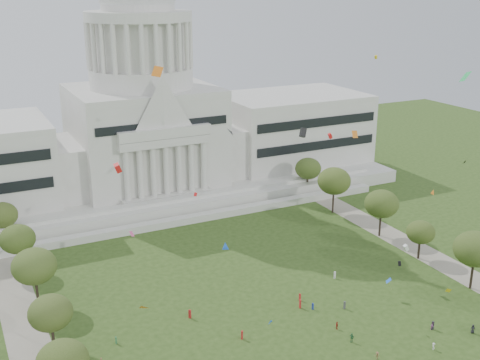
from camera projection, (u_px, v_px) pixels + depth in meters
capitol at (144, 125)px, 191.35m from camera, size 160.00×64.50×91.30m
path_right at (442, 263)px, 147.49m from camera, size 8.00×160.00×0.04m
row_tree_r_2 at (475, 249)px, 132.17m from camera, size 9.55×9.55×13.58m
row_tree_l_3 at (50, 313)px, 109.31m from camera, size 8.12×8.12×11.55m
row_tree_r_3 at (421, 232)px, 147.58m from camera, size 7.01×7.01×9.98m
row_tree_l_4 at (34, 266)px, 124.69m from camera, size 9.29×9.29×13.21m
row_tree_r_4 at (382, 204)px, 160.28m from camera, size 9.19×9.19×13.06m
row_tree_l_5 at (17, 239)px, 140.33m from camera, size 8.33×8.33×11.85m
row_tree_r_5 at (334, 181)px, 176.69m from camera, size 9.82×9.82×13.96m
row_tree_l_6 at (2, 215)px, 155.10m from camera, size 8.19×8.19×11.64m
row_tree_r_6 at (308, 169)px, 193.43m from camera, size 8.42×8.42×11.97m
person_0 at (473, 329)px, 117.56m from camera, size 1.07×1.04×1.86m
person_2 at (433, 326)px, 118.83m from camera, size 0.93×0.72×1.67m
person_3 at (377, 356)px, 109.45m from camera, size 1.03×1.06×1.51m
person_4 at (352, 338)px, 114.63m from camera, size 1.04×1.28×1.92m
person_9 at (434, 346)px, 112.24m from camera, size 0.84×1.07×1.47m
person_10 at (337, 325)px, 118.91m from camera, size 0.85×1.11×1.68m
distant_crowd at (259, 357)px, 108.71m from camera, size 66.94×39.89×1.92m
kite_swarm at (345, 228)px, 97.81m from camera, size 92.72×101.63×63.11m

